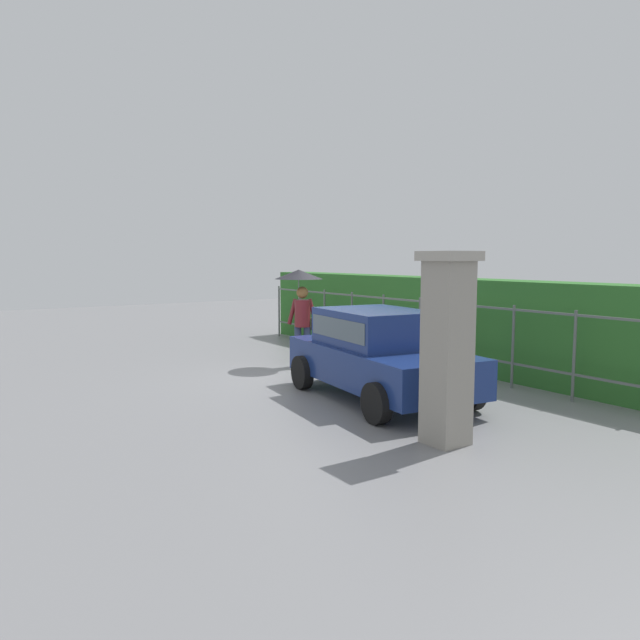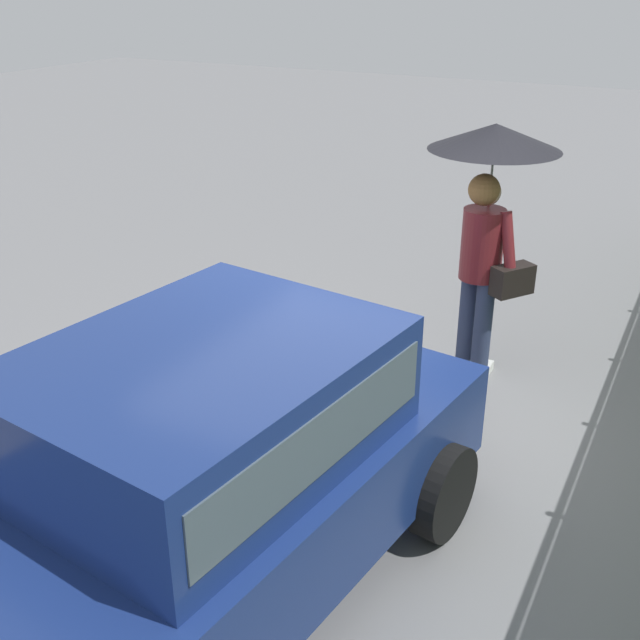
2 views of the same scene
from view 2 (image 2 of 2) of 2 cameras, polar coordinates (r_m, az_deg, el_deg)
name	(u,v)px [view 2 (image 2 of 2)]	position (r m, az deg, el deg)	size (l,w,h in m)	color
ground_plane	(362,427)	(5.86, 3.11, -7.98)	(40.00, 40.00, 0.00)	slate
car	(197,470)	(4.07, -9.14, -10.99)	(3.90, 2.24, 1.48)	navy
pedestrian	(490,191)	(6.25, 12.55, 9.36)	(1.04, 1.04, 2.08)	#2D3856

